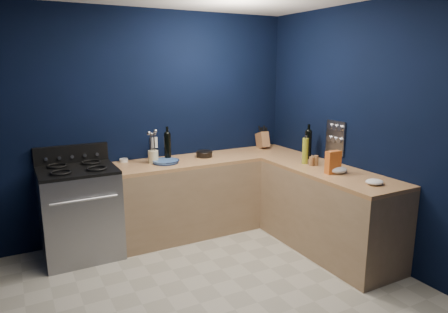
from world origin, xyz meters
TOP-DOWN VIEW (x-y plane):
  - floor at (0.00, 0.00)m, footprint 3.50×3.50m
  - wall_back at (0.00, 1.76)m, footprint 3.50×0.02m
  - wall_right at (1.76, 0.00)m, footprint 0.02×3.50m
  - wall_front at (0.00, -1.76)m, footprint 3.50×0.02m
  - cab_back at (0.60, 1.44)m, footprint 2.30×0.63m
  - top_back at (0.60, 1.44)m, footprint 2.30×0.63m
  - cab_right at (1.44, 0.29)m, footprint 0.63×1.67m
  - top_right at (1.44, 0.29)m, footprint 0.63×1.67m
  - gas_range at (-0.93, 1.42)m, footprint 0.76×0.66m
  - oven_door at (-0.93, 1.10)m, footprint 0.59×0.02m
  - cooktop at (-0.93, 1.42)m, footprint 0.76×0.66m
  - backguard at (-0.93, 1.72)m, footprint 0.76×0.06m
  - spice_panel at (1.74, 0.55)m, footprint 0.02×0.28m
  - wall_outlet at (0.00, 1.74)m, footprint 0.09×0.02m
  - plate_stack at (0.02, 1.40)m, footprint 0.37×0.37m
  - ramekin at (-0.38, 1.69)m, footprint 0.10×0.10m
  - utensil_crock at (-0.10, 1.48)m, footprint 0.15×0.15m
  - wine_bottle_back at (0.09, 1.52)m, footprint 0.10×0.10m
  - lemon_basket at (0.54, 1.48)m, footprint 0.23×0.23m
  - knife_block at (1.46, 1.61)m, footprint 0.14×0.25m
  - wine_bottle_right at (1.58, 0.83)m, footprint 0.10×0.10m
  - oil_bottle at (1.38, 0.64)m, footprint 0.07×0.07m
  - spice_jar_near at (1.44, 0.52)m, footprint 0.06×0.06m
  - spice_jar_far at (1.38, 0.53)m, footprint 0.07×0.07m
  - crouton_bag at (1.36, 0.18)m, footprint 0.16×0.08m
  - towel_front at (1.42, 0.16)m, footprint 0.23×0.21m
  - towel_end at (1.43, -0.30)m, footprint 0.21×0.20m

SIDE VIEW (x-z plane):
  - floor at x=0.00m, z-range -0.02..0.00m
  - cab_back at x=0.60m, z-range 0.00..0.86m
  - cab_right at x=1.44m, z-range 0.00..0.86m
  - oven_door at x=-0.93m, z-range 0.24..0.66m
  - gas_range at x=-0.93m, z-range 0.00..0.92m
  - top_back at x=0.60m, z-range 0.86..0.90m
  - top_right at x=1.44m, z-range 0.86..0.90m
  - plate_stack at x=0.02m, z-range 0.90..0.94m
  - ramekin at x=-0.38m, z-range 0.90..0.94m
  - towel_end at x=1.43m, z-range 0.90..0.95m
  - towel_front at x=1.42m, z-range 0.90..0.97m
  - cooktop at x=-0.93m, z-range 0.92..0.95m
  - lemon_basket at x=0.54m, z-range 0.90..0.97m
  - spice_jar_far at x=1.38m, z-range 0.90..1.00m
  - spice_jar_near at x=1.44m, z-range 0.90..1.01m
  - utensil_crock at x=-0.10m, z-range 0.90..1.04m
  - knife_block at x=1.46m, z-range 0.88..1.13m
  - crouton_bag at x=1.36m, z-range 0.90..1.13m
  - backguard at x=-0.93m, z-range 0.94..1.14m
  - oil_bottle at x=1.38m, z-range 0.90..1.19m
  - wine_bottle_back at x=0.09m, z-range 0.90..1.22m
  - wine_bottle_right at x=1.58m, z-range 0.90..1.23m
  - wall_outlet at x=0.00m, z-range 1.02..1.15m
  - spice_panel at x=1.74m, z-range 0.99..1.37m
  - wall_back at x=0.00m, z-range 0.00..2.60m
  - wall_right at x=1.76m, z-range 0.00..2.60m
  - wall_front at x=0.00m, z-range 0.00..2.60m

